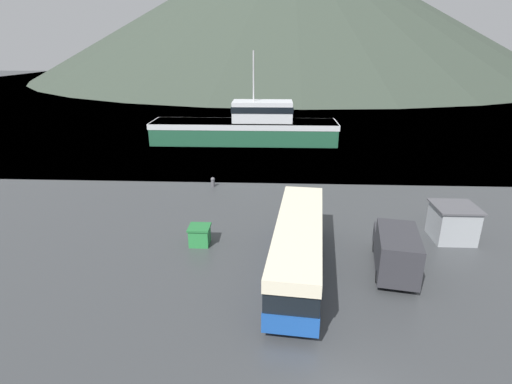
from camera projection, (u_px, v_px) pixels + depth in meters
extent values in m
plane|color=slate|center=(284.00, 80.00, 150.33)|extent=(240.00, 240.00, 0.00)
cone|color=#333D33|center=(290.00, 5.00, 168.50)|extent=(206.51, 206.51, 56.56)
cube|color=#194799|center=(298.00, 258.00, 22.81)|extent=(3.79, 12.23, 0.94)
cube|color=black|center=(298.00, 242.00, 22.46)|extent=(3.71, 11.98, 1.07)
cube|color=beige|center=(299.00, 228.00, 22.16)|extent=(3.79, 12.23, 0.67)
cube|color=black|center=(303.00, 206.00, 28.12)|extent=(2.22, 0.30, 1.44)
cylinder|color=black|center=(285.00, 232.00, 27.03)|extent=(0.39, 0.93, 0.90)
cylinder|color=black|center=(318.00, 234.00, 26.71)|extent=(0.39, 0.93, 0.90)
cylinder|color=black|center=(269.00, 308.00, 19.23)|extent=(0.39, 0.93, 0.90)
cylinder|color=black|center=(316.00, 312.00, 18.91)|extent=(0.39, 0.93, 0.90)
cube|color=#2D2D33|center=(397.00, 252.00, 22.28)|extent=(2.85, 4.40, 2.27)
cube|color=#2D2D33|center=(392.00, 238.00, 25.12)|extent=(2.43, 2.11, 1.25)
cube|color=black|center=(395.00, 229.00, 23.98)|extent=(1.81, 0.39, 0.79)
cylinder|color=black|center=(375.00, 246.00, 25.32)|extent=(0.34, 0.73, 0.70)
cylinder|color=black|center=(407.00, 250.00, 24.92)|extent=(0.34, 0.73, 0.70)
cylinder|color=black|center=(378.00, 277.00, 22.02)|extent=(0.34, 0.73, 0.70)
cylinder|color=black|center=(415.00, 281.00, 21.61)|extent=(0.34, 0.73, 0.70)
cube|color=#1E5138|center=(244.00, 132.00, 53.55)|extent=(24.39, 5.76, 2.88)
cube|color=silver|center=(244.00, 124.00, 53.18)|extent=(24.64, 5.82, 0.72)
cube|color=silver|center=(262.00, 111.00, 52.51)|extent=(7.82, 3.96, 2.65)
cube|color=black|center=(262.00, 108.00, 52.37)|extent=(7.98, 4.07, 0.80)
cylinder|color=#B2B2B7|center=(254.00, 76.00, 51.02)|extent=(0.20, 0.20, 6.24)
cube|color=#287F3D|center=(200.00, 236.00, 26.19)|extent=(1.27, 1.28, 1.15)
cube|color=#226C34|center=(199.00, 227.00, 25.97)|extent=(1.39, 1.41, 0.13)
cube|color=#93999E|center=(453.00, 223.00, 26.69)|extent=(2.54, 2.51, 2.30)
cube|color=#4C4C51|center=(456.00, 207.00, 26.27)|extent=(2.80, 2.76, 0.12)
cylinder|color=#4C4C51|center=(213.00, 184.00, 36.99)|extent=(0.34, 0.34, 0.62)
sphere|color=#4C4C51|center=(213.00, 179.00, 36.85)|extent=(0.39, 0.39, 0.39)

